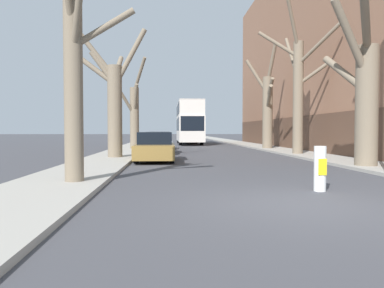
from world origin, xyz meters
name	(u,v)px	position (x,y,z in m)	size (l,w,h in m)	color
ground_plane	(300,205)	(0.00, 0.00, 0.00)	(300.00, 300.00, 0.00)	#424247
sidewalk_left	(148,140)	(-5.58, 50.00, 0.06)	(2.57, 120.00, 0.12)	#A39E93
sidewalk_right	(221,140)	(5.58, 50.00, 0.06)	(2.57, 120.00, 0.12)	#A39E93
building_facade_right	(348,52)	(11.85, 22.17, 7.82)	(10.08, 35.16, 15.66)	#93664C
street_tree_left_0	(74,67)	(-5.08, 2.91, 3.15)	(1.92, 1.80, 6.87)	#7A6B56
street_tree_left_1	(113,99)	(-5.43, 12.27, 3.12)	(4.13, 2.46, 7.17)	#7A6B56
street_tree_left_2	(134,114)	(-5.13, 21.06, 2.74)	(2.73, 1.90, 6.76)	#7A6B56
street_tree_right_0	(364,96)	(4.99, 6.85, 2.80)	(2.33, 4.21, 6.29)	#7A6B56
street_tree_right_1	(298,88)	(5.05, 14.44, 4.00)	(3.76, 4.56, 9.23)	#7A6B56
street_tree_right_2	(267,107)	(5.08, 21.31, 3.29)	(2.09, 2.91, 8.03)	#7A6B56
double_decker_bus	(189,121)	(-0.27, 33.73, 2.56)	(2.53, 11.10, 4.52)	silver
parked_car_0	(155,147)	(-3.23, 10.99, 0.67)	(1.83, 4.50, 1.40)	olive
parked_car_1	(158,143)	(-3.23, 17.06, 0.66)	(1.79, 4.29, 1.40)	#9EA3AD
parked_car_2	(160,141)	(-3.23, 22.36, 0.65)	(1.71, 4.05, 1.39)	#4C5156
traffic_bollard	(320,169)	(1.09, 1.64, 0.55)	(0.29, 0.30, 1.10)	white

